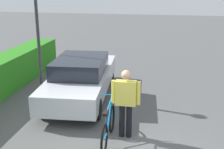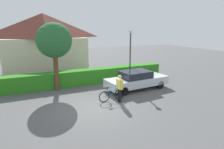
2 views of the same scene
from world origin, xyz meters
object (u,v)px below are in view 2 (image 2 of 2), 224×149
object	(u,v)px
tree_kerbside	(54,41)
bicycle	(112,95)
person_rider	(120,86)
street_lamp	(130,49)
parked_car_near	(136,80)

from	to	relation	value
tree_kerbside	bicycle	bearing A→B (deg)	-54.09
person_rider	street_lamp	size ratio (longest dim) A/B	0.40
parked_car_near	street_lamp	xyz separation A→B (m)	(0.31, 1.49, 1.99)
bicycle	street_lamp	size ratio (longest dim) A/B	0.41
parked_car_near	street_lamp	distance (m)	2.50
parked_car_near	bicycle	distance (m)	2.89
bicycle	street_lamp	distance (m)	4.63
bicycle	person_rider	bearing A→B (deg)	-46.75
parked_car_near	tree_kerbside	world-z (taller)	tree_kerbside
bicycle	person_rider	xyz separation A→B (m)	(0.32, -0.34, 0.57)
parked_car_near	tree_kerbside	xyz separation A→B (m)	(-5.12, 2.20, 2.71)
parked_car_near	bicycle	xyz separation A→B (m)	(-2.53, -1.37, -0.29)
bicycle	person_rider	size ratio (longest dim) A/B	1.04
person_rider	street_lamp	world-z (taller)	street_lamp
street_lamp	tree_kerbside	xyz separation A→B (m)	(-5.42, 0.71, 0.71)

